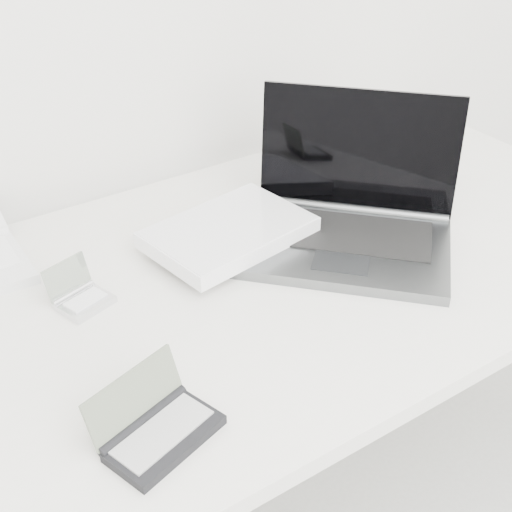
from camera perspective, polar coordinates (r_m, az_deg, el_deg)
desk at (r=1.30m, az=0.12°, el=-2.72°), size 1.60×0.80×0.73m
laptop_large at (r=1.33m, az=4.03°, el=2.60°), size 0.58×0.48×0.26m
pda_silver at (r=1.22m, az=-13.91°, el=-3.11°), size 0.10×0.10×0.07m
palmtop_charcoal at (r=0.97m, az=-8.00°, el=-13.41°), size 0.18×0.15×0.08m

